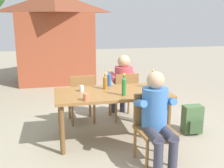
# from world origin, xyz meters

# --- Properties ---
(ground_plane) EXTENTS (24.00, 24.00, 0.00)m
(ground_plane) POSITION_xyz_m (0.00, 0.00, 0.00)
(ground_plane) COLOR gray
(dining_table) EXTENTS (1.68, 0.86, 0.74)m
(dining_table) POSITION_xyz_m (0.00, 0.00, 0.65)
(dining_table) COLOR olive
(dining_table) RESTS_ON ground_plane
(chair_far_right) EXTENTS (0.48, 0.48, 0.87)m
(chair_far_right) POSITION_xyz_m (0.39, 0.73, 0.49)
(chair_far_right) COLOR olive
(chair_far_right) RESTS_ON ground_plane
(chair_near_right) EXTENTS (0.48, 0.48, 0.87)m
(chair_near_right) POSITION_xyz_m (0.37, -0.73, 0.49)
(chair_near_right) COLOR olive
(chair_near_right) RESTS_ON ground_plane
(chair_far_left) EXTENTS (0.47, 0.47, 0.87)m
(chair_far_left) POSITION_xyz_m (-0.37, 0.73, 0.49)
(chair_far_left) COLOR olive
(chair_far_left) RESTS_ON ground_plane
(person_in_white_shirt) EXTENTS (0.47, 0.61, 1.18)m
(person_in_white_shirt) POSITION_xyz_m (0.38, 0.84, 0.66)
(person_in_white_shirt) COLOR #B7424C
(person_in_white_shirt) RESTS_ON ground_plane
(person_in_plaid_shirt) EXTENTS (0.47, 0.61, 1.18)m
(person_in_plaid_shirt) POSITION_xyz_m (0.38, -0.84, 0.66)
(person_in_plaid_shirt) COLOR #3D70B2
(person_in_plaid_shirt) RESTS_ON ground_plane
(bottle_amber) EXTENTS (0.06, 0.06, 0.25)m
(bottle_amber) POSITION_xyz_m (-0.07, 0.18, 0.85)
(bottle_amber) COLOR #996019
(bottle_amber) RESTS_ON dining_table
(bottle_blue) EXTENTS (0.06, 0.06, 0.26)m
(bottle_blue) POSITION_xyz_m (0.04, 0.36, 0.85)
(bottle_blue) COLOR #2D56A3
(bottle_blue) RESTS_ON dining_table
(bottle_olive) EXTENTS (0.06, 0.06, 0.29)m
(bottle_olive) POSITION_xyz_m (0.67, 0.10, 0.86)
(bottle_olive) COLOR #566623
(bottle_olive) RESTS_ON dining_table
(bottle_green) EXTENTS (0.06, 0.06, 0.32)m
(bottle_green) POSITION_xyz_m (0.12, -0.22, 0.88)
(bottle_green) COLOR #287A38
(bottle_green) RESTS_ON dining_table
(cup_glass) EXTENTS (0.07, 0.07, 0.09)m
(cup_glass) POSITION_xyz_m (-0.43, 0.13, 0.78)
(cup_glass) COLOR silver
(cup_glass) RESTS_ON dining_table
(cup_terracotta) EXTENTS (0.08, 0.08, 0.10)m
(cup_terracotta) POSITION_xyz_m (-0.43, -0.34, 0.79)
(cup_terracotta) COLOR #BC6B47
(cup_terracotta) RESTS_ON dining_table
(backpack_by_near_side) EXTENTS (0.30, 0.24, 0.46)m
(backpack_by_near_side) POSITION_xyz_m (1.30, -0.08, 0.22)
(backpack_by_near_side) COLOR #47663D
(backpack_by_near_side) RESTS_ON ground_plane
(brick_kiosk) EXTENTS (2.35, 1.76, 2.50)m
(brick_kiosk) POSITION_xyz_m (-0.72, 4.20, 1.31)
(brick_kiosk) COLOR #9E472D
(brick_kiosk) RESTS_ON ground_plane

